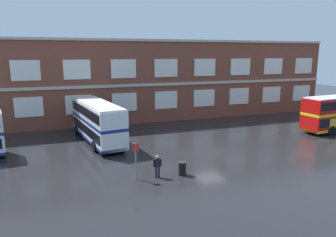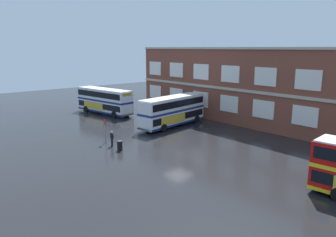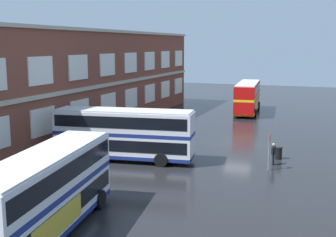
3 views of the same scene
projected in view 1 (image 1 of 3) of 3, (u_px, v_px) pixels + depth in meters
The scene contains 6 objects.
ground_plane at pixel (201, 146), 30.98m from camera, with size 120.00×120.00×0.00m, color black.
brick_terminal_building at pixel (157, 80), 44.85m from camera, with size 49.70×8.19×10.65m.
double_decker_middle at pixel (97, 121), 32.32m from camera, with size 4.18×11.26×4.07m.
waiting_passenger at pixel (157, 165), 23.08m from camera, with size 0.64×0.29×1.70m.
bus_stand_flag at pixel (136, 158), 22.53m from camera, with size 0.44×0.10×2.70m.
station_litter_bin at pixel (182, 168), 23.61m from camera, with size 0.60×0.60×1.03m.
Camera 1 is at (-13.11, -24.95, 8.94)m, focal length 33.97 mm.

